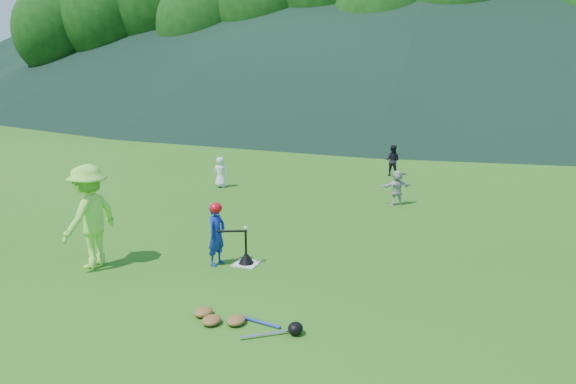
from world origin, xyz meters
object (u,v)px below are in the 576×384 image
object	(u,v)px
fielder_a	(220,172)
fielder_b	(392,160)
home_plate	(246,264)
batter_child	(217,234)
adult_coach	(90,216)
equipment_pile	(236,320)
fielder_d	(397,188)
batting_tee	(246,258)

from	to	relation	value
fielder_a	fielder_b	distance (m)	6.02
home_plate	fielder_b	world-z (taller)	fielder_b
batter_child	fielder_a	distance (m)	6.95
adult_coach	equipment_pile	distance (m)	4.00
batter_child	fielder_d	xyz separation A→B (m)	(2.60, 5.85, -0.12)
fielder_a	batting_tee	world-z (taller)	fielder_a
fielder_b	home_plate	bearing A→B (deg)	87.87
fielder_d	equipment_pile	distance (m)	8.19
fielder_b	equipment_pile	xyz separation A→B (m)	(-0.44, -12.16, -0.47)
fielder_a	fielder_b	size ratio (longest dim) A/B	0.90
adult_coach	fielder_a	distance (m)	7.21
batting_tee	fielder_b	bearing A→B (deg)	82.28
home_plate	adult_coach	size ratio (longest dim) A/B	0.23
batting_tee	equipment_pile	world-z (taller)	batting_tee
fielder_d	batter_child	bearing A→B (deg)	32.37
fielder_a	equipment_pile	bearing A→B (deg)	112.33
adult_coach	equipment_pile	bearing A→B (deg)	74.30
adult_coach	batting_tee	bearing A→B (deg)	115.93
batting_tee	adult_coach	bearing A→B (deg)	-159.21
home_plate	batter_child	distance (m)	0.82
batter_child	batting_tee	size ratio (longest dim) A/B	1.79
fielder_a	fielder_b	world-z (taller)	fielder_b
fielder_d	equipment_pile	bearing A→B (deg)	47.95
fielder_d	batting_tee	bearing A→B (deg)	36.27
fielder_b	equipment_pile	size ratio (longest dim) A/B	0.60
fielder_b	equipment_pile	world-z (taller)	fielder_b
fielder_d	fielder_a	bearing A→B (deg)	-38.19
fielder_a	fielder_d	world-z (taller)	fielder_d
fielder_d	batting_tee	size ratio (longest dim) A/B	1.43
fielder_b	fielder_d	world-z (taller)	fielder_b
home_plate	fielder_d	distance (m)	6.05
home_plate	fielder_a	world-z (taller)	fielder_a
home_plate	equipment_pile	distance (m)	2.58
batter_child	equipment_pile	bearing A→B (deg)	-137.43
adult_coach	home_plate	bearing A→B (deg)	115.93
fielder_b	fielder_a	bearing A→B (deg)	42.57
batter_child	fielder_a	xyz separation A→B (m)	(-2.96, 6.29, -0.12)
adult_coach	fielder_b	size ratio (longest dim) A/B	1.86
adult_coach	equipment_pile	world-z (taller)	adult_coach
batter_child	batting_tee	distance (m)	0.74
batter_child	fielder_b	xyz separation A→B (m)	(1.85, 9.91, -0.07)
batter_child	adult_coach	xyz separation A→B (m)	(-2.23, -0.86, 0.39)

